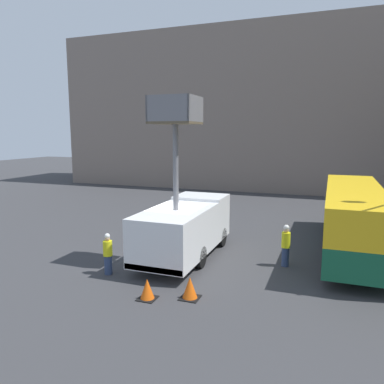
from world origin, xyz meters
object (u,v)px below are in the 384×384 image
Objects in this scene: road_worker_directing at (286,245)px; traffic_cone_mid_road at (147,290)px; road_worker_near_truck at (108,254)px; utility_truck at (185,225)px; traffic_cone_near_truck at (190,288)px; city_bus at (353,214)px.

road_worker_directing reaches higher than traffic_cone_mid_road.
road_worker_near_truck is at bearing 131.36° from road_worker_directing.
utility_truck is 4.20× the size of road_worker_near_truck.
road_worker_directing reaches higher than traffic_cone_near_truck.
road_worker_near_truck reaches higher than traffic_cone_mid_road.
city_bus is at bearing 50.40° from traffic_cone_mid_road.
traffic_cone_near_truck is at bearing 22.44° from traffic_cone_mid_road.
utility_truck is 4.84m from traffic_cone_mid_road.
utility_truck reaches higher than traffic_cone_mid_road.
utility_truck is at bearing 110.47° from city_bus.
traffic_cone_near_truck is at bearing -66.15° from utility_truck.
traffic_cone_mid_road is at bearing -85.02° from utility_truck.
road_worker_near_truck is at bearing 166.27° from traffic_cone_near_truck.
traffic_cone_mid_road is (2.61, -1.56, -0.52)m from road_worker_near_truck.
road_worker_near_truck is 2.22× the size of traffic_cone_near_truck.
city_bus is 4.52m from road_worker_directing.
utility_truck reaches higher than road_worker_near_truck.
road_worker_near_truck is at bearing 118.91° from city_bus.
traffic_cone_mid_road is at bearing -157.56° from traffic_cone_near_truck.
city_bus is at bearing -26.00° from road_worker_directing.
utility_truck is 9.31× the size of traffic_cone_near_truck.
road_worker_near_truck is 7.67m from road_worker_directing.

